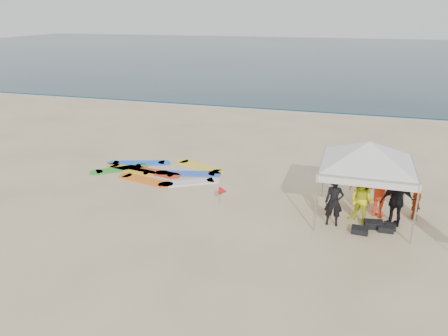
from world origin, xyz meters
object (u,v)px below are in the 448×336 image
person_yellow (361,201)px  person_orange_a (381,190)px  person_black_a (334,202)px  marker_pennant (223,191)px  surfboard_spread (158,172)px  person_black_b (397,201)px  person_seated (416,205)px  canopy_tent (370,142)px  person_orange_b (362,183)px

person_yellow → person_orange_a: 0.96m
person_black_a → marker_pennant: 3.83m
surfboard_spread → person_black_a: bearing=-20.5°
person_black_b → person_seated: (0.68, 0.80, -0.39)m
person_orange_a → marker_pennant: bearing=39.1°
person_orange_a → surfboard_spread: size_ratio=0.34×
canopy_tent → marker_pennant: canopy_tent is taller
person_black_a → marker_pennant: size_ratio=2.48×
person_yellow → person_seated: person_yellow is taller
person_seated → person_orange_b: bearing=79.4°
person_black_a → marker_pennant: (-3.79, 0.49, -0.30)m
canopy_tent → person_seated: bearing=15.5°
person_seated → surfboard_spread: person_seated is taller
person_black_a → canopy_tent: (0.89, 0.81, 1.81)m
surfboard_spread → person_yellow: bearing=-16.2°
person_black_a → marker_pennant: bearing=168.3°
person_black_a → person_orange_a: size_ratio=0.87×
canopy_tent → surfboard_spread: size_ratio=0.75×
person_orange_a → person_black_b: 0.77m
person_black_a → person_black_b: (1.88, 0.48, 0.07)m
person_orange_a → person_black_b: person_orange_a is taller
person_yellow → marker_pennant: size_ratio=2.45×
person_orange_b → person_seated: size_ratio=1.78×
person_black_a → person_black_b: person_black_b is taller
person_orange_a → person_seated: bearing=-138.8°
person_orange_a → person_black_a: bearing=69.9°
person_yellow → canopy_tent: size_ratio=0.39×
person_black_b → person_orange_b: bearing=-66.6°
canopy_tent → person_orange_b: bearing=92.4°
person_orange_b → surfboard_spread: (-8.21, 0.94, -0.81)m
person_orange_a → person_yellow: bearing=82.5°
person_yellow → marker_pennant: bearing=-150.4°
person_orange_a → person_orange_b: size_ratio=1.08×
person_black_b → canopy_tent: size_ratio=0.43×
person_orange_b → person_seated: 1.84m
person_black_a → person_orange_a: (1.43, 1.10, 0.12)m
marker_pennant → surfboard_spread: marker_pennant is taller
person_seated → surfboard_spread: 10.04m
person_orange_a → person_seated: 1.23m
person_black_b → person_yellow: bearing=-8.7°
person_orange_b → person_black_a: bearing=44.8°
person_black_a → person_orange_a: person_orange_a is taller
person_black_a → person_seated: 2.88m
person_orange_b → canopy_tent: canopy_tent is taller
person_yellow → person_orange_b: size_ratio=0.93×
person_black_b → person_orange_b: (-1.04, 1.33, -0.02)m
person_orange_b → person_seated: bearing=142.5°
person_seated → marker_pennant: size_ratio=1.48×
person_yellow → person_black_a: bearing=-124.6°
person_orange_b → canopy_tent: (0.04, -1.00, 1.76)m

